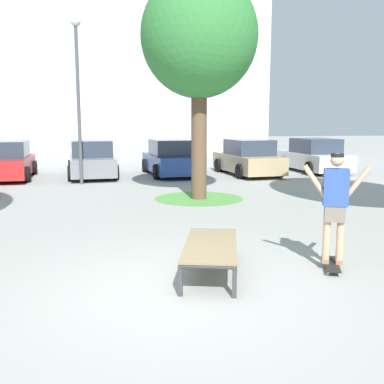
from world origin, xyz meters
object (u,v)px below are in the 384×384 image
object	(u,v)px
car_grey	(92,160)
light_post	(78,76)
tree_mid_back	(199,38)
car_blue	(171,159)
skate_box	(211,246)
car_red	(7,162)
skater	(335,201)
car_tan	(248,159)
skateboard	(332,264)
car_white	(314,157)

from	to	relation	value
car_grey	light_post	size ratio (longest dim) A/B	0.74
tree_mid_back	car_blue	distance (m)	7.12
skate_box	car_red	xyz separation A→B (m)	(-5.37, 12.33, 0.28)
skater	tree_mid_back	bearing A→B (deg)	96.33
car_blue	car_tan	distance (m)	3.29
tree_mid_back	light_post	world-z (taller)	tree_mid_back
skate_box	car_red	size ratio (longest dim) A/B	0.47
car_red	car_grey	xyz separation A→B (m)	(3.26, 0.10, 0.00)
car_blue	light_post	xyz separation A→B (m)	(-3.57, -2.22, 3.13)
skateboard	car_red	bearing A→B (deg)	120.13
car_white	skateboard	bearing A→B (deg)	-114.60
tree_mid_back	car_red	size ratio (longest dim) A/B	1.48
car_grey	tree_mid_back	bearing A→B (deg)	-61.30
skate_box	skateboard	xyz separation A→B (m)	(1.88, -0.17, -0.34)
skater	car_white	world-z (taller)	skater
car_blue	car_tan	bearing A→B (deg)	-8.66
car_grey	light_post	xyz separation A→B (m)	(-0.31, -2.20, 3.13)
car_grey	light_post	bearing A→B (deg)	-98.04
car_tan	light_post	distance (m)	7.71
skateboard	car_blue	distance (m)	12.65
tree_mid_back	skater	bearing A→B (deg)	-83.67
skateboard	car_tan	distance (m)	12.39
tree_mid_back	car_blue	size ratio (longest dim) A/B	1.46
skater	car_grey	xyz separation A→B (m)	(-4.00, 12.59, -0.38)
skateboard	car_white	world-z (taller)	car_white
car_red	car_grey	size ratio (longest dim) A/B	0.99
tree_mid_back	car_red	bearing A→B (deg)	138.05
car_red	tree_mid_back	bearing A→B (deg)	-41.95
skate_box	tree_mid_back	xyz separation A→B (m)	(1.15, 6.47, 4.15)
skateboard	car_tan	xyz separation A→B (m)	(2.52, 12.12, 0.61)
skate_box	car_blue	bearing A→B (deg)	84.76
tree_mid_back	car_blue	xyz separation A→B (m)	(-0.00, 5.98, -3.88)
skateboard	car_white	bearing A→B (deg)	65.40
skate_box	light_post	world-z (taller)	light_post
car_red	light_post	xyz separation A→B (m)	(2.95, -2.11, 3.13)
tree_mid_back	car_tan	xyz separation A→B (m)	(3.25, 5.48, -3.88)
skater	light_post	bearing A→B (deg)	112.52
skateboard	car_red	distance (m)	14.46
skater	car_white	xyz separation A→B (m)	(5.77, 12.61, -0.38)
skate_box	light_post	size ratio (longest dim) A/B	0.35
car_grey	car_blue	size ratio (longest dim) A/B	0.99
car_red	car_tan	xyz separation A→B (m)	(9.77, -0.38, 0.00)
tree_mid_back	car_grey	world-z (taller)	tree_mid_back
car_red	car_grey	bearing A→B (deg)	1.68
skater	car_tan	world-z (taller)	skater
skateboard	skater	world-z (taller)	skater
tree_mid_back	car_tan	distance (m)	7.46
skater	car_red	distance (m)	14.45
car_blue	skateboard	bearing A→B (deg)	-86.65
car_tan	car_grey	bearing A→B (deg)	175.83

